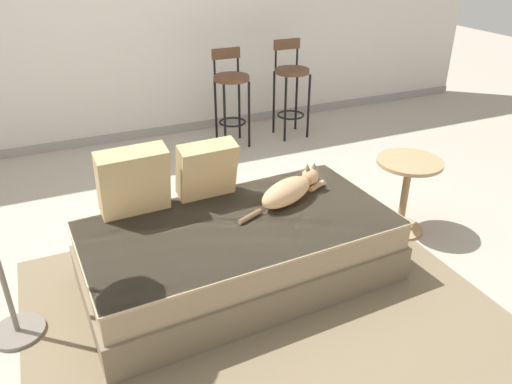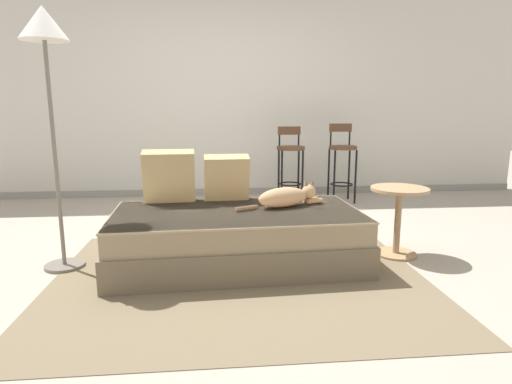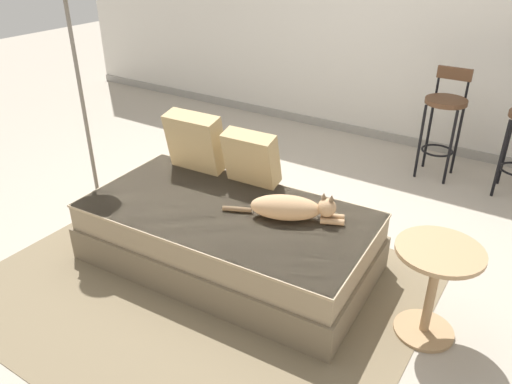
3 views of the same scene
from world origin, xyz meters
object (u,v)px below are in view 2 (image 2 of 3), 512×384
object	(u,v)px
throw_pillow_corner	(169,176)
bar_stool_near_window	(290,157)
cat	(286,197)
floor_lamp	(45,49)
throw_pillow_middle	(227,177)
couch	(237,237)
bar_stool_by_doorway	(342,156)
side_table	(398,212)

from	to	relation	value
throw_pillow_corner	bar_stool_near_window	world-z (taller)	bar_stool_near_window
cat	floor_lamp	size ratio (longest dim) A/B	0.39
cat	bar_stool_near_window	bearing A→B (deg)	79.15
throw_pillow_middle	bar_stool_near_window	world-z (taller)	bar_stool_near_window
couch	cat	size ratio (longest dim) A/B	2.62
bar_stool_near_window	bar_stool_by_doorway	world-z (taller)	bar_stool_by_doorway
throw_pillow_middle	bar_stool_near_window	size ratio (longest dim) A/B	0.41
cat	bar_stool_near_window	xyz separation A→B (m)	(0.37, 1.95, 0.09)
side_table	throw_pillow_middle	bearing A→B (deg)	166.77
couch	cat	bearing A→B (deg)	16.59
throw_pillow_middle	cat	world-z (taller)	throw_pillow_middle
bar_stool_by_doorway	couch	bearing A→B (deg)	-124.23
cat	floor_lamp	distance (m)	1.96
throw_pillow_corner	floor_lamp	world-z (taller)	floor_lamp
cat	bar_stool_near_window	world-z (taller)	bar_stool_near_window
throw_pillow_corner	bar_stool_near_window	size ratio (longest dim) A/B	0.46
bar_stool_near_window	floor_lamp	bearing A→B (deg)	-134.99
couch	side_table	world-z (taller)	side_table
throw_pillow_middle	cat	size ratio (longest dim) A/B	0.53
throw_pillow_corner	bar_stool_by_doorway	distance (m)	2.58
throw_pillow_middle	cat	xyz separation A→B (m)	(0.45, -0.26, -0.12)
floor_lamp	bar_stool_by_doorway	bearing A→B (deg)	37.18
couch	throw_pillow_corner	bearing A→B (deg)	145.98
couch	side_table	bearing A→B (deg)	2.79
throw_pillow_middle	side_table	world-z (taller)	throw_pillow_middle
floor_lamp	throw_pillow_corner	bearing A→B (deg)	22.72
throw_pillow_corner	floor_lamp	xyz separation A→B (m)	(-0.75, -0.31, 0.91)
throw_pillow_middle	cat	bearing A→B (deg)	-29.93
cat	couch	bearing A→B (deg)	-163.41
couch	floor_lamp	bearing A→B (deg)	178.26
cat	bar_stool_near_window	distance (m)	1.99
throw_pillow_middle	floor_lamp	bearing A→B (deg)	-164.44
throw_pillow_middle	bar_stool_near_window	bearing A→B (deg)	64.06
bar_stool_near_window	bar_stool_by_doorway	xyz separation A→B (m)	(0.65, 0.00, -0.00)
throw_pillow_corner	side_table	size ratio (longest dim) A/B	0.78
bar_stool_near_window	throw_pillow_middle	bearing A→B (deg)	-115.94
bar_stool_by_doorway	floor_lamp	world-z (taller)	floor_lamp
side_table	couch	bearing A→B (deg)	-177.21
couch	throw_pillow_middle	bearing A→B (deg)	99.71
throw_pillow_corner	side_table	distance (m)	1.82
side_table	floor_lamp	world-z (taller)	floor_lamp
bar_stool_by_doorway	floor_lamp	size ratio (longest dim) A/B	0.53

